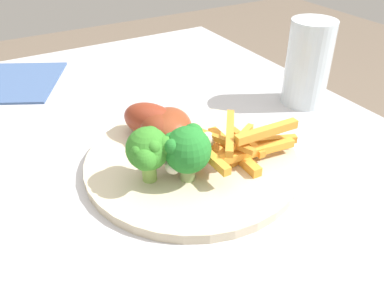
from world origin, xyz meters
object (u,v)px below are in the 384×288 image
chicken_drumstick_near (154,122)px  chicken_drumstick_far (161,130)px  broccoli_floret_middle (149,150)px  carrot_fries_pile (235,144)px  broccoli_floret_front (188,149)px  dining_table (166,237)px  dinner_plate (192,161)px  chicken_drumstick_extra (170,129)px  water_glass (308,63)px

chicken_drumstick_near → chicken_drumstick_far: size_ratio=0.99×
broccoli_floret_middle → carrot_fries_pile: bearing=86.7°
carrot_fries_pile → broccoli_floret_front: bearing=-81.9°
broccoli_floret_front → carrot_fries_pile: (-0.01, 0.07, -0.02)m
dining_table → dinner_plate: (0.02, 0.03, 0.13)m
carrot_fries_pile → dinner_plate: bearing=-114.6°
broccoli_floret_middle → chicken_drumstick_extra: (-0.06, 0.06, -0.02)m
dining_table → broccoli_floret_middle: size_ratio=14.30×
chicken_drumstick_near → broccoli_floret_front: bearing=-3.6°
broccoli_floret_middle → chicken_drumstick_near: bearing=151.5°
dining_table → chicken_drumstick_far: chicken_drumstick_far is taller
dining_table → broccoli_floret_front: (0.05, 0.01, 0.18)m
broccoli_floret_front → carrot_fries_pile: size_ratio=0.50×
water_glass → dining_table: bearing=-80.9°
dinner_plate → chicken_drumstick_far: 0.06m
chicken_drumstick_near → chicken_drumstick_extra: (0.02, 0.01, -0.00)m
broccoli_floret_front → water_glass: 0.28m
dinner_plate → broccoli_floret_middle: (0.02, -0.06, 0.05)m
carrot_fries_pile → dining_table: bearing=-116.3°
dinner_plate → carrot_fries_pile: carrot_fries_pile is taller
carrot_fries_pile → chicken_drumstick_near: size_ratio=1.01×
dinner_plate → broccoli_floret_middle: 0.08m
chicken_drumstick_far → water_glass: water_glass is taller
carrot_fries_pile → chicken_drumstick_far: size_ratio=1.00×
broccoli_floret_front → carrot_fries_pile: bearing=98.1°
chicken_drumstick_far → broccoli_floret_middle: bearing=-35.7°
dinner_plate → broccoli_floret_middle: broccoli_floret_middle is taller
carrot_fries_pile → chicken_drumstick_near: bearing=-143.4°
dining_table → carrot_fries_pile: carrot_fries_pile is taller
dinner_plate → broccoli_floret_front: broccoli_floret_front is taller
dining_table → chicken_drumstick_extra: bearing=136.4°
dining_table → water_glass: water_glass is taller
water_glass → carrot_fries_pile: bearing=-66.4°
chicken_drumstick_far → carrot_fries_pile: bearing=43.5°
carrot_fries_pile → chicken_drumstick_near: 0.11m
broccoli_floret_middle → broccoli_floret_front: bearing=66.8°
broccoli_floret_front → chicken_drumstick_far: broccoli_floret_front is taller
dining_table → broccoli_floret_middle: (0.03, -0.03, 0.18)m
broccoli_floret_front → broccoli_floret_middle: 0.04m
dining_table → chicken_drumstick_far: bearing=153.6°
chicken_drumstick_near → water_glass: bearing=88.7°
chicken_drumstick_extra → carrot_fries_pile: bearing=40.0°
carrot_fries_pile → water_glass: (-0.08, 0.19, 0.04)m
dinner_plate → broccoli_floret_front: size_ratio=4.00×
water_glass → broccoli_floret_middle: bearing=-75.7°
dinner_plate → chicken_drumstick_extra: size_ratio=2.00×
dining_table → chicken_drumstick_far: size_ratio=7.21×
dining_table → dinner_plate: size_ratio=3.60×
chicken_drumstick_far → water_glass: bearing=93.1°
chicken_drumstick_extra → broccoli_floret_front: bearing=-12.6°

